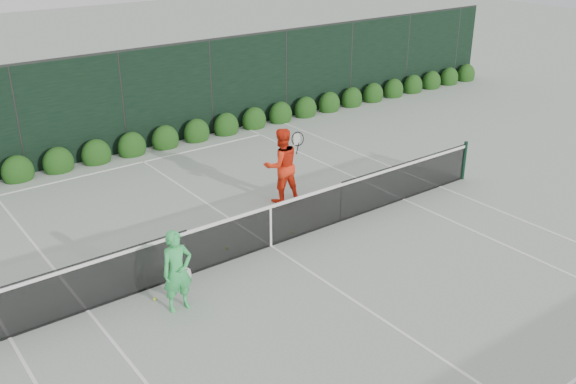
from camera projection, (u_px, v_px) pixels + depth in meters
ground at (271, 246)px, 13.96m from camera, size 80.00×80.00×0.00m
tennis_net at (270, 225)px, 13.74m from camera, size 12.90×0.10×1.07m
player_woman at (177, 271)px, 11.47m from camera, size 0.65×0.41×1.57m
player_man at (281, 165)px, 15.79m from camera, size 1.03×0.87×1.90m
court_lines at (271, 246)px, 13.96m from camera, size 11.03×23.83×0.01m
windscreen_fence at (358, 229)px, 11.37m from camera, size 32.00×21.07×3.06m
hedge_row at (132, 147)px, 19.11m from camera, size 31.66×0.65×0.94m
tennis_balls at (240, 249)px, 13.77m from camera, size 3.78×1.24×0.07m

